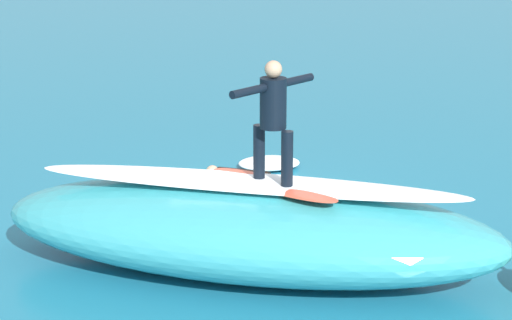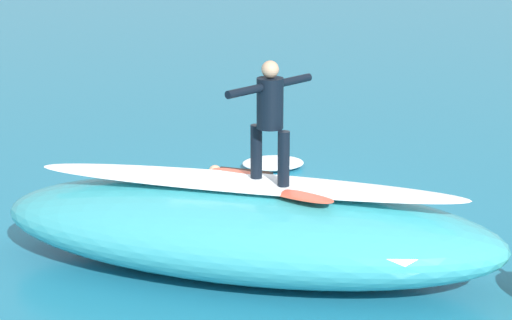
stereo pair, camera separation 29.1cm
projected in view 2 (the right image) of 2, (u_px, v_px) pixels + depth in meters
The scene contains 10 objects.
ground_plane at pixel (245, 221), 13.69m from camera, with size 120.00×120.00×0.00m, color teal.
wave_crest at pixel (246, 229), 11.76m from camera, with size 6.49×2.33×1.15m, color teal.
wave_foam_lip at pixel (245, 183), 11.59m from camera, with size 5.51×0.81×0.08m, color white.
surfboard_riding at pixel (270, 185), 11.51m from camera, with size 2.00×0.53×0.08m, color #E0563D.
surfer_riding at pixel (270, 112), 11.25m from camera, with size 0.96×1.19×1.51m.
surfboard_paddling at pixel (246, 189), 15.01m from camera, with size 1.94×0.49×0.07m, color silver.
surfer_paddling at pixel (253, 180), 14.92m from camera, with size 1.76×0.66×0.32m.
foam_patch_near at pixel (192, 229), 13.23m from camera, with size 0.86×0.86×0.12m, color white.
foam_patch_mid at pixel (273, 163), 16.28m from camera, with size 1.08×0.85×0.16m, color white.
foam_patch_far at pixel (450, 252), 12.39m from camera, with size 0.87×0.66×0.11m, color white.
Camera 2 is at (-1.43, 12.80, 4.73)m, focal length 65.54 mm.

